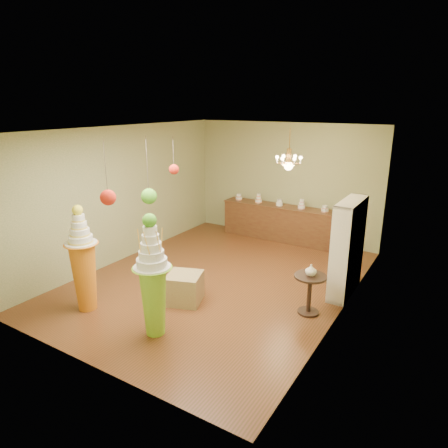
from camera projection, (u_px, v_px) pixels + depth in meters
The scene contains 17 objects.
floor at pixel (218, 280), 8.14m from camera, with size 6.50×6.50×0.00m, color #593118.
ceiling at pixel (217, 129), 7.26m from camera, with size 6.50×6.50×0.00m, color white.
wall_back at pixel (285, 182), 10.35m from camera, with size 5.00×0.04×3.00m, color #919968.
wall_front at pixel (80, 265), 5.05m from camera, with size 5.00×0.04×3.00m, color #919968.
wall_left at pixel (124, 194), 8.95m from camera, with size 0.04×6.50×3.00m, color #919968.
wall_right at pixel (348, 230), 6.45m from camera, with size 0.04×6.50×3.00m, color #919968.
pedestal_green at pixel (153, 286), 6.03m from camera, with size 0.73×0.73×1.95m.
pedestal_orange at pixel (84, 268), 6.80m from camera, with size 0.56×0.56×1.87m.
burlap_riser at pixel (185, 288), 7.18m from camera, with size 0.59×0.59×0.53m, color #998453.
sideboard at pixel (279, 222), 10.42m from camera, with size 3.04×0.54×1.16m.
shelving_unit at pixel (348, 248), 7.36m from camera, with size 0.33×1.20×1.80m.
round_table at pixel (310, 289), 6.73m from camera, with size 0.59×0.59×0.70m.
vase at pixel (311, 270), 6.63m from camera, with size 0.19×0.19×0.20m, color white.
pom_red_left at pixel (108, 197), 5.65m from camera, with size 0.23×0.23×0.94m.
pom_green_mid at pixel (149, 196), 6.14m from camera, with size 0.25×0.25×1.04m.
pom_red_right at pixel (174, 169), 5.89m from camera, with size 0.15×0.15×0.55m.
chandelier at pixel (289, 163), 7.97m from camera, with size 0.70×0.70×0.85m.
Camera 1 is at (4.00, -6.28, 3.47)m, focal length 32.00 mm.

